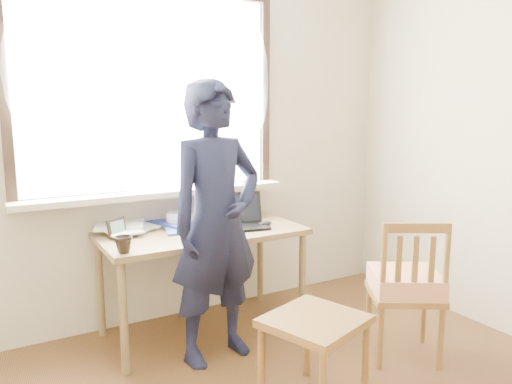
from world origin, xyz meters
TOP-DOWN VIEW (x-y plane):
  - room_shell at (-0.02, 0.20)m, footprint 3.52×4.02m
  - desk at (0.00, 1.63)m, footprint 1.32×0.66m
  - laptop at (0.27, 1.60)m, footprint 0.37×0.33m
  - mug_white at (-0.11, 1.82)m, footprint 0.15×0.15m
  - mug_dark at (-0.58, 1.38)m, footprint 0.10×0.10m
  - mouse at (0.43, 1.53)m, footprint 0.09×0.06m
  - desk_clutter at (-0.16, 1.83)m, footprint 0.83×0.52m
  - book_a at (-0.45, 1.85)m, footprint 0.27×0.31m
  - book_b at (0.32, 1.84)m, footprint 0.20×0.25m
  - picture_frame at (-0.53, 1.73)m, footprint 0.13×0.08m
  - work_chair at (0.15, 0.59)m, footprint 0.57×0.55m
  - side_chair at (0.91, 0.71)m, footprint 0.55×0.54m
  - person at (-0.06, 1.28)m, footprint 0.66×0.49m

SIDE VIEW (x-z plane):
  - work_chair at x=0.15m, z-range 0.16..0.62m
  - side_chair at x=0.91m, z-range 0.02..0.90m
  - desk at x=0.00m, z-range 0.28..0.99m
  - book_b at x=0.32m, z-range 0.71..0.72m
  - book_a at x=-0.45m, z-range 0.71..0.73m
  - mouse at x=0.43m, z-range 0.71..0.74m
  - desk_clutter at x=-0.16m, z-range 0.70..0.76m
  - mug_dark at x=-0.58m, z-range 0.71..0.80m
  - mug_white at x=-0.11m, z-range 0.71..0.80m
  - laptop at x=0.27m, z-range 0.65..0.87m
  - picture_frame at x=-0.53m, z-range 0.71..0.82m
  - person at x=-0.06m, z-range 0.00..1.67m
  - room_shell at x=-0.02m, z-range 0.33..2.94m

